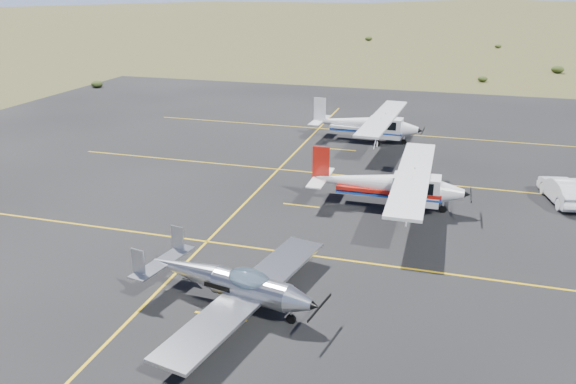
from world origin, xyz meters
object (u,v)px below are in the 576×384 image
at_px(aircraft_plain, 367,124).
at_px(sedan, 564,190).
at_px(aircraft_cessna, 389,183).
at_px(aircraft_low_wing, 233,283).

relative_size(aircraft_plain, sedan, 2.84).
height_order(aircraft_cessna, aircraft_plain, aircraft_cessna).
bearing_deg(aircraft_cessna, aircraft_plain, 103.82).
relative_size(aircraft_low_wing, aircraft_plain, 0.80).
height_order(aircraft_low_wing, aircraft_plain, aircraft_plain).
distance_m(aircraft_low_wing, sedan, 19.80).
bearing_deg(aircraft_low_wing, sedan, 59.17).
relative_size(aircraft_cessna, sedan, 2.83).
distance_m(aircraft_cessna, aircraft_plain, 13.08).
distance_m(aircraft_cessna, sedan, 9.61).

